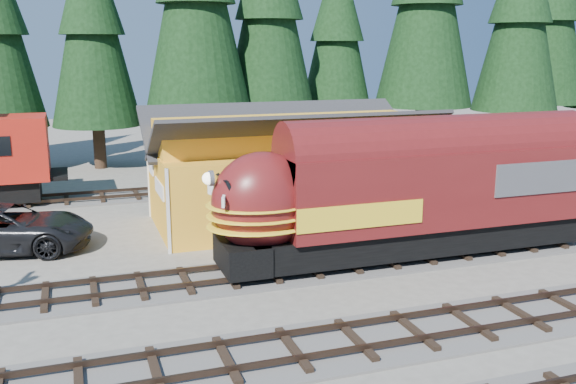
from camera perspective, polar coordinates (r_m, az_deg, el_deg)
name	(u,v)px	position (r m, az deg, el deg)	size (l,w,h in m)	color
ground	(398,305)	(20.70, 9.79, -9.91)	(120.00, 120.00, 0.00)	#6B665B
track_siding	(565,238)	(29.40, 23.38, -3.81)	(68.00, 3.20, 0.33)	#4C4947
track_spur	(63,201)	(35.56, -19.41, -0.73)	(32.00, 3.20, 0.33)	#4C4947
depot	(290,158)	(29.17, 0.14, 3.00)	(12.80, 7.00, 5.30)	gold
conifer_backdrop	(312,10)	(45.14, 2.14, 15.84)	(79.87, 21.05, 17.47)	black
locomotive	(399,198)	(24.26, 9.82, -0.51)	(15.10, 3.00, 4.11)	black
pickup_truck_a	(4,228)	(27.64, -23.91, -2.98)	(3.10, 6.72, 1.87)	black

